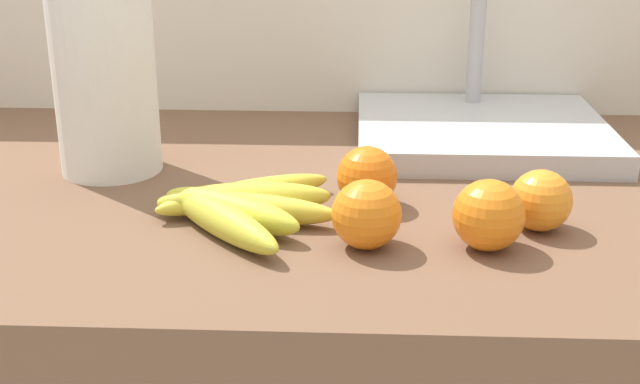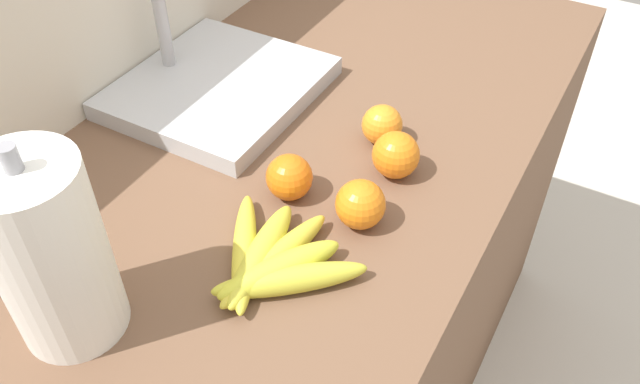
{
  "view_description": "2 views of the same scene",
  "coord_description": "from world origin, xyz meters",
  "px_view_note": "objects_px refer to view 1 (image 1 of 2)",
  "views": [
    {
      "loc": [
        0.04,
        -0.99,
        1.26
      ],
      "look_at": [
        0.0,
        -0.12,
        0.94
      ],
      "focal_mm": 47.64,
      "sensor_mm": 36.0,
      "label": 1
    },
    {
      "loc": [
        -0.56,
        -0.46,
        1.58
      ],
      "look_at": [
        0.04,
        -0.12,
        0.94
      ],
      "focal_mm": 36.43,
      "sensor_mm": 36.0,
      "label": 2
    }
  ],
  "objects_px": {
    "orange_center": "(367,214)",
    "orange_front": "(367,176)",
    "orange_far_right": "(541,201)",
    "orange_back_left": "(489,215)",
    "paper_towel_roll": "(105,75)",
    "sink_basin": "(481,130)",
    "banana_bunch": "(237,207)"
  },
  "relations": [
    {
      "from": "orange_center",
      "to": "orange_far_right",
      "type": "xyz_separation_m",
      "value": [
        0.19,
        0.06,
        -0.0
      ]
    },
    {
      "from": "orange_center",
      "to": "sink_basin",
      "type": "distance_m",
      "value": 0.41
    },
    {
      "from": "orange_far_right",
      "to": "orange_back_left",
      "type": "bearing_deg",
      "value": -140.02
    },
    {
      "from": "orange_back_left",
      "to": "orange_front",
      "type": "xyz_separation_m",
      "value": [
        -0.12,
        0.12,
        -0.0
      ]
    },
    {
      "from": "orange_center",
      "to": "sink_basin",
      "type": "height_order",
      "value": "sink_basin"
    },
    {
      "from": "banana_bunch",
      "to": "orange_front",
      "type": "relative_size",
      "value": 3.44
    },
    {
      "from": "orange_far_right",
      "to": "sink_basin",
      "type": "distance_m",
      "value": 0.32
    },
    {
      "from": "orange_back_left",
      "to": "orange_far_right",
      "type": "distance_m",
      "value": 0.08
    },
    {
      "from": "sink_basin",
      "to": "orange_front",
      "type": "bearing_deg",
      "value": -123.2
    },
    {
      "from": "banana_bunch",
      "to": "orange_center",
      "type": "xyz_separation_m",
      "value": [
        0.14,
        -0.06,
        0.02
      ]
    },
    {
      "from": "orange_far_right",
      "to": "sink_basin",
      "type": "xyz_separation_m",
      "value": [
        -0.02,
        0.32,
        -0.01
      ]
    },
    {
      "from": "orange_center",
      "to": "paper_towel_roll",
      "type": "xyz_separation_m",
      "value": [
        -0.33,
        0.23,
        0.09
      ]
    },
    {
      "from": "orange_back_left",
      "to": "paper_towel_roll",
      "type": "relative_size",
      "value": 0.26
    },
    {
      "from": "orange_center",
      "to": "orange_front",
      "type": "xyz_separation_m",
      "value": [
        0.0,
        0.12,
        -0.0
      ]
    },
    {
      "from": "orange_front",
      "to": "paper_towel_roll",
      "type": "height_order",
      "value": "paper_towel_roll"
    },
    {
      "from": "orange_center",
      "to": "orange_front",
      "type": "height_order",
      "value": "orange_center"
    },
    {
      "from": "orange_back_left",
      "to": "paper_towel_roll",
      "type": "distance_m",
      "value": 0.52
    },
    {
      "from": "orange_center",
      "to": "sink_basin",
      "type": "xyz_separation_m",
      "value": [
        0.17,
        0.38,
        -0.02
      ]
    },
    {
      "from": "orange_center",
      "to": "orange_back_left",
      "type": "bearing_deg",
      "value": 0.72
    },
    {
      "from": "orange_center",
      "to": "orange_back_left",
      "type": "relative_size",
      "value": 0.98
    },
    {
      "from": "sink_basin",
      "to": "orange_back_left",
      "type": "bearing_deg",
      "value": -96.47
    },
    {
      "from": "orange_front",
      "to": "sink_basin",
      "type": "relative_size",
      "value": 0.2
    },
    {
      "from": "orange_far_right",
      "to": "orange_front",
      "type": "bearing_deg",
      "value": 161.03
    },
    {
      "from": "orange_center",
      "to": "orange_back_left",
      "type": "height_order",
      "value": "orange_back_left"
    },
    {
      "from": "orange_far_right",
      "to": "orange_front",
      "type": "relative_size",
      "value": 0.95
    },
    {
      "from": "paper_towel_roll",
      "to": "sink_basin",
      "type": "xyz_separation_m",
      "value": [
        0.5,
        0.14,
        -0.11
      ]
    },
    {
      "from": "orange_back_left",
      "to": "sink_basin",
      "type": "bearing_deg",
      "value": 83.53
    },
    {
      "from": "orange_front",
      "to": "orange_center",
      "type": "bearing_deg",
      "value": -90.62
    },
    {
      "from": "orange_far_right",
      "to": "paper_towel_roll",
      "type": "bearing_deg",
      "value": 161.36
    },
    {
      "from": "banana_bunch",
      "to": "orange_far_right",
      "type": "relative_size",
      "value": 3.61
    },
    {
      "from": "orange_front",
      "to": "paper_towel_roll",
      "type": "relative_size",
      "value": 0.25
    },
    {
      "from": "orange_back_left",
      "to": "orange_front",
      "type": "relative_size",
      "value": 1.05
    }
  ]
}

